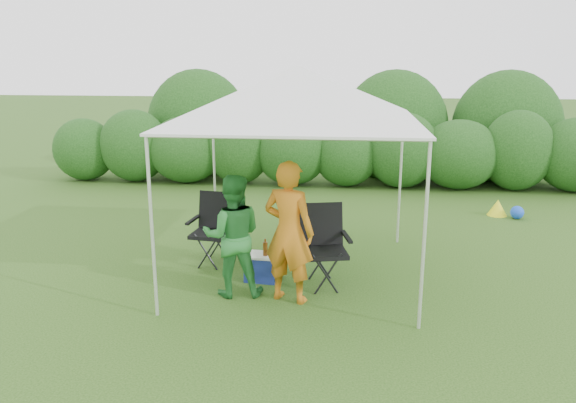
# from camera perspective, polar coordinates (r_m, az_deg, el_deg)

# --- Properties ---
(ground) EXTENTS (70.00, 70.00, 0.00)m
(ground) POSITION_cam_1_polar(r_m,az_deg,el_deg) (7.44, 0.55, -8.65)
(ground) COLOR #355B1C
(hedge) EXTENTS (12.96, 1.53, 1.80)m
(hedge) POSITION_cam_1_polar(r_m,az_deg,el_deg) (12.99, 3.87, 5.20)
(hedge) COLOR #215019
(hedge) RESTS_ON ground
(canopy) EXTENTS (3.10, 3.10, 2.83)m
(canopy) POSITION_cam_1_polar(r_m,az_deg,el_deg) (7.36, 0.99, 10.88)
(canopy) COLOR silver
(canopy) RESTS_ON ground
(chair_right) EXTENTS (0.75, 0.71, 1.06)m
(chair_right) POSITION_cam_1_polar(r_m,az_deg,el_deg) (7.37, 3.49, -3.94)
(chair_right) COLOR black
(chair_right) RESTS_ON ground
(chair_left) EXTENTS (0.68, 0.63, 1.02)m
(chair_left) POSITION_cam_1_polar(r_m,az_deg,el_deg) (8.22, -7.48, -2.24)
(chair_left) COLOR black
(chair_left) RESTS_ON ground
(man) EXTENTS (0.74, 0.60, 1.76)m
(man) POSITION_cam_1_polar(r_m,az_deg,el_deg) (6.76, 0.09, -3.13)
(man) COLOR #C26916
(man) RESTS_ON ground
(woman) EXTENTS (0.84, 0.70, 1.55)m
(woman) POSITION_cam_1_polar(r_m,az_deg,el_deg) (7.00, -5.63, -3.48)
(woman) COLOR #277931
(woman) RESTS_ON ground
(cooler) EXTENTS (0.46, 0.36, 0.37)m
(cooler) POSITION_cam_1_polar(r_m,az_deg,el_deg) (7.60, -2.71, -6.66)
(cooler) COLOR navy
(cooler) RESTS_ON ground
(bottle) EXTENTS (0.06, 0.06, 0.23)m
(bottle) POSITION_cam_1_polar(r_m,az_deg,el_deg) (7.45, -2.33, -4.65)
(bottle) COLOR #592D0C
(bottle) RESTS_ON cooler
(lawn_toy) EXTENTS (0.61, 0.51, 0.31)m
(lawn_toy) POSITION_cam_1_polar(r_m,az_deg,el_deg) (11.31, 20.96, -0.70)
(lawn_toy) COLOR yellow
(lawn_toy) RESTS_ON ground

